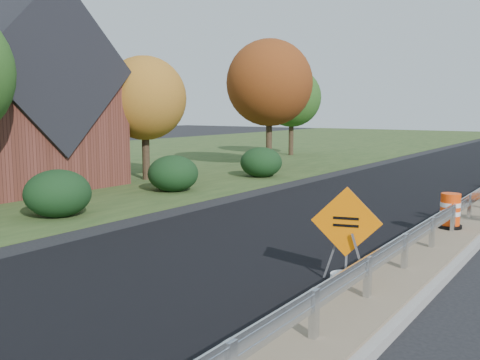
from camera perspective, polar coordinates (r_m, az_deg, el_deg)
The scene contains 11 objects.
ground at distance 17.08m, azimuth 23.19°, elevation -4.50°, with size 140.00×140.00×0.00m, color black.
grass_verge_near at distance 38.07m, azimuth -11.18°, elevation 2.36°, with size 30.00×120.00×0.03m, color #2C431D.
milled_overlay at distance 27.71m, azimuth 18.43°, elevation 0.18°, with size 7.20×120.00×0.01m, color black.
hedge_south at distance 17.80m, azimuth -18.87°, elevation -1.34°, with size 2.09×2.09×1.52m, color black.
hedge_mid at distance 22.20m, azimuth -7.15°, elevation 0.71°, with size 2.09×2.09×1.52m, color black.
hedge_north at distance 26.67m, azimuth 2.27°, elevation 1.92°, with size 2.09×2.09×1.52m, color black.
tree_near_yellow at distance 25.90m, azimuth -10.14°, elevation 8.56°, with size 3.96×3.96×5.88m.
tree_near_red at distance 31.03m, azimuth 3.15°, elevation 10.30°, with size 4.95×4.95×7.35m.
tree_near_back at distance 39.42m, azimuth 5.52°, elevation 8.75°, with size 4.29×4.29×6.37m.
caution_sign at distance 10.81m, azimuth 11.17°, elevation -8.19°, with size 1.33×0.58×1.91m.
barrel_median_near at distance 15.36m, azimuth 21.51°, elevation -3.14°, with size 0.64×0.64×0.94m.
Camera 1 is at (3.18, -16.43, 3.40)m, focal length 40.00 mm.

